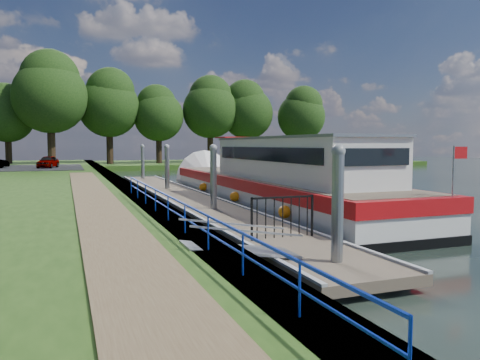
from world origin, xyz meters
name	(u,v)px	position (x,y,z in m)	size (l,w,h in m)	color
ground	(324,274)	(0.00, 0.00, 0.00)	(160.00, 160.00, 0.00)	black
bank_edge	(128,195)	(-2.55, 15.00, 0.39)	(1.10, 90.00, 0.78)	#473D2D
far_bank	(203,164)	(12.00, 52.00, 0.30)	(60.00, 18.00, 0.60)	#254614
footpath	(99,205)	(-4.40, 8.00, 0.80)	(1.60, 40.00, 0.05)	brown
carpark	(0,168)	(-11.00, 38.00, 0.81)	(14.00, 12.00, 0.06)	black
blue_fence	(176,206)	(-2.75, 3.00, 1.31)	(0.04, 18.04, 0.72)	#0C2DBF
pontoon	(186,201)	(0.00, 13.00, 0.18)	(2.50, 30.00, 0.56)	brown
mooring_piles	(186,179)	(0.00, 13.00, 1.28)	(0.30, 27.30, 3.55)	gray
gangway	(241,249)	(-1.85, 0.50, 0.63)	(2.58, 1.00, 0.92)	#A5A8AD
gate_panel	(283,211)	(0.00, 2.20, 1.15)	(1.85, 0.05, 1.15)	black
barge	(266,183)	(3.60, 11.54, 1.09)	(4.36, 21.15, 4.78)	black
horizon_trees	(99,102)	(-1.61, 48.68, 7.95)	(54.38, 10.03, 12.87)	#332316
car_a	(48,162)	(-6.96, 36.58, 1.39)	(1.31, 3.24, 1.11)	#999999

